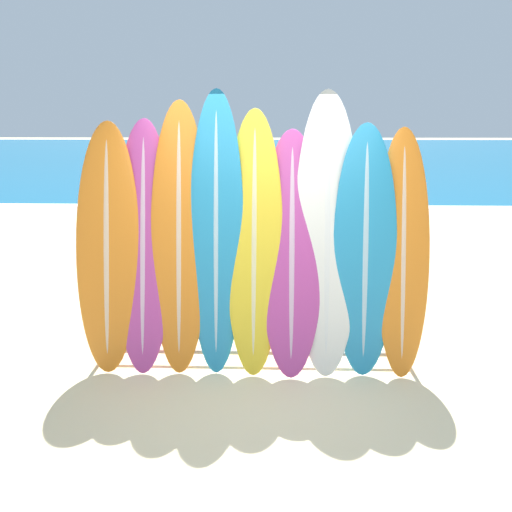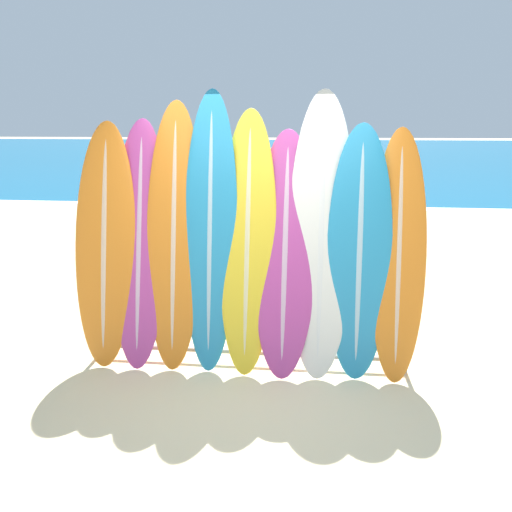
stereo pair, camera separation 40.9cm
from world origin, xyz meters
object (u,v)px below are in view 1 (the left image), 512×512
Objects in this scene: surfboard_slot_8 at (403,253)px; person_near_water at (237,219)px; surfboard_slot_0 at (108,248)px; surfboard_slot_5 at (292,252)px; surfboard_slot_7 at (365,251)px; person_mid_beach at (339,185)px; surfboard_slot_3 at (216,233)px; surfboard_slot_2 at (179,238)px; surfboard_rack at (253,319)px; surfboard_slot_4 at (254,242)px; surfboard_slot_6 at (327,233)px; surfboard_slot_1 at (143,246)px; person_far_left at (310,204)px.

person_near_water is at bearing 121.11° from surfboard_slot_8.
surfboard_slot_5 is (1.69, 0.01, -0.03)m from surfboard_slot_0.
surfboard_slot_8 is at bearing 2.39° from surfboard_slot_7.
person_near_water is 3.85m from person_mid_beach.
surfboard_slot_2 is at bearing 179.69° from surfboard_slot_3.
surfboard_slot_0 reaches higher than surfboard_rack.
surfboard_slot_7 is (1.01, 0.03, 0.67)m from surfboard_rack.
surfboard_slot_6 reaches higher than surfboard_slot_4.
surfboard_slot_2 is 1.11× the size of surfboard_slot_5.
surfboard_slot_7 is 1.25× the size of person_mid_beach.
surfboard_slot_1 is 2.37m from surfboard_slot_8.
surfboard_slot_0 is 1.03× the size of surfboard_slot_8.
surfboard_slot_3 is at bearing 178.97° from surfboard_slot_7.
surfboard_slot_3 is (1.00, 0.02, 0.14)m from surfboard_slot_0.
surfboard_rack is at bearing -173.17° from surfboard_slot_5.
surfboard_slot_3 is 1.16× the size of surfboard_slot_5.
surfboard_slot_1 is (0.33, 0.02, 0.01)m from surfboard_slot_0.
surfboard_slot_7 is (1.00, -0.02, -0.06)m from surfboard_slot_4.
surfboard_slot_7 is (2.03, -0.02, -0.02)m from surfboard_slot_1.
person_near_water is 2.05m from person_far_left.
person_near_water is (-1.02, 2.79, -0.40)m from surfboard_slot_6.
surfboard_rack is 0.88m from surfboard_slot_3.
person_near_water reaches higher than person_far_left.
surfboard_rack is 1.26× the size of surfboard_slot_4.
surfboard_slot_1 is at bearing -34.66° from person_mid_beach.
surfboard_slot_0 is at bearing 178.76° from surfboard_rack.
person_mid_beach is at bearing 75.59° from surfboard_slot_4.
surfboard_slot_5 is 1.23× the size of person_mid_beach.
surfboard_slot_4 is 0.67m from surfboard_slot_6.
surfboard_slot_7 reaches higher than person_near_water.
person_mid_beach is (0.23, 6.16, -0.13)m from surfboard_slot_8.
person_mid_beach is (1.59, 6.20, 0.52)m from surfboard_rack.
surfboard_slot_6 is (2.01, 0.05, 0.14)m from surfboard_slot_0.
surfboard_slot_5 is at bearing -0.37° from surfboard_slot_1.
surfboard_slot_8 is at bearing 1.73° from surfboard_rack.
person_far_left is (0.85, 4.52, 0.39)m from surfboard_rack.
surfboard_slot_3 is 1.42× the size of person_mid_beach.
surfboard_slot_5 is 0.66m from surfboard_slot_7.
surfboard_slot_0 is at bearing -178.44° from surfboard_slot_6.
surfboard_slot_7 is at bearing -177.61° from surfboard_slot_8.
surfboard_slot_3 reaches higher than surfboard_slot_7.
surfboard_slot_2 is (-0.68, 0.05, 0.77)m from surfboard_rack.
surfboard_slot_8 reaches higher than surfboard_slot_5.
surfboard_slot_1 is at bearing 28.62° from person_near_water.
surfboard_slot_7 is at bearing -9.56° from surfboard_slot_6.
surfboard_slot_3 is (0.34, -0.00, 0.05)m from surfboard_slot_2.
person_mid_beach is (2.93, 6.17, -0.16)m from surfboard_slot_0.
surfboard_slot_2 reaches higher than surfboard_slot_0.
surfboard_slot_8 is (0.69, -0.04, -0.17)m from surfboard_slot_6.
surfboard_rack is at bearing 62.71° from person_far_left.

